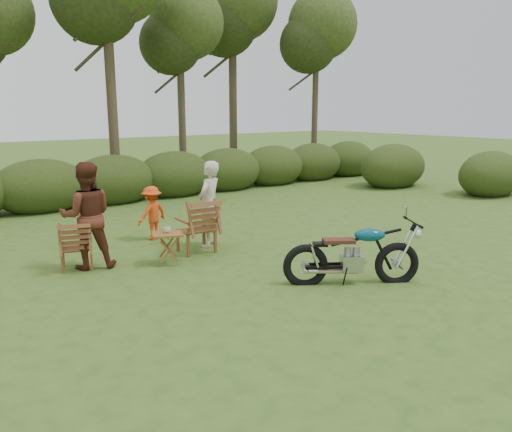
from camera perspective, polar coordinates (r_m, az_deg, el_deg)
ground at (r=7.81m, az=9.88°, el=-8.11°), size 80.00×80.00×0.00m
tree_line at (r=15.85m, az=-15.98°, el=15.81°), size 22.52×11.62×8.14m
motorcycle at (r=8.06m, az=10.76°, el=-7.50°), size 2.12×1.76×1.16m
lawn_chair_right at (r=9.64m, az=-6.79°, el=-4.08°), size 0.77×0.77×1.04m
lawn_chair_left at (r=9.13m, az=-19.68°, el=-5.66°), size 0.74×0.74×0.85m
side_table at (r=8.91m, az=-10.02°, el=-3.67°), size 0.67×0.63×0.56m
cup at (r=8.87m, az=-10.16°, el=-1.55°), size 0.16×0.16×0.11m
adult_a at (r=10.01m, az=-5.24°, el=-3.42°), size 0.74×0.66×1.70m
adult_b at (r=9.11m, az=-18.38°, el=-5.59°), size 1.06×0.93×1.82m
child at (r=10.70m, az=-11.67°, el=-2.60°), size 0.82×0.62×1.12m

